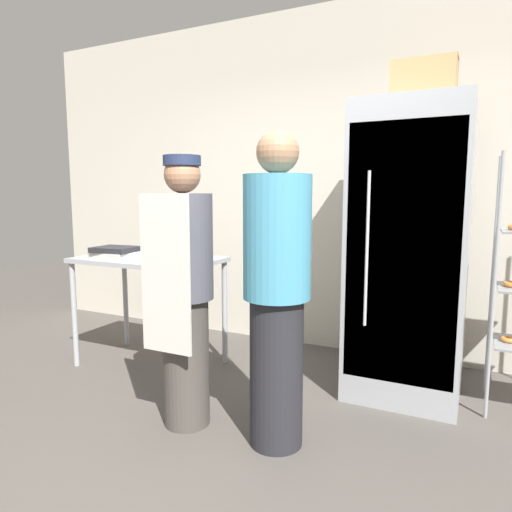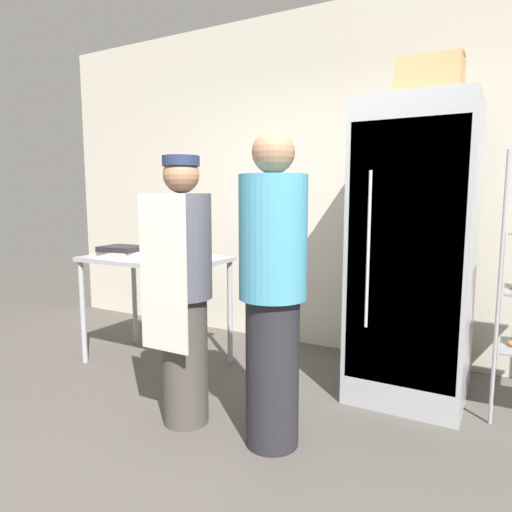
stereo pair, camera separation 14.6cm
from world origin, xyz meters
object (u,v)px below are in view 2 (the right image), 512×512
donut_box (178,254)px  person_baker (183,288)px  refrigerator (414,253)px  cardboard_storage_box (429,79)px  binder_stack (122,252)px  person_customer (273,290)px  blender_pitcher (156,241)px

donut_box → person_baker: 0.87m
refrigerator → cardboard_storage_box: 1.12m
binder_stack → cardboard_storage_box: size_ratio=0.83×
cardboard_storage_box → person_baker: 2.04m
binder_stack → person_baker: person_baker is taller
refrigerator → person_customer: size_ratio=1.16×
blender_pitcher → person_customer: person_customer is taller
blender_pitcher → person_customer: (1.47, -0.75, -0.13)m
blender_pitcher → refrigerator: bearing=8.2°
binder_stack → person_baker: 1.12m
blender_pitcher → donut_box: bearing=-21.0°
donut_box → person_baker: (0.56, -0.65, -0.10)m
person_baker → person_customer: (0.58, 0.03, 0.04)m
blender_pitcher → cardboard_storage_box: 2.35m
refrigerator → blender_pitcher: bearing=-171.8°
refrigerator → donut_box: size_ratio=6.69×
donut_box → person_baker: bearing=-49.6°
refrigerator → binder_stack: refrigerator is taller
binder_stack → cardboard_storage_box: cardboard_storage_box is taller
blender_pitcher → binder_stack: size_ratio=0.83×
donut_box → person_baker: size_ratio=0.18×
donut_box → cardboard_storage_box: bearing=13.7°
refrigerator → donut_box: refrigerator is taller
refrigerator → cardboard_storage_box: (0.05, 0.01, 1.12)m
donut_box → binder_stack: bearing=-160.8°
refrigerator → blender_pitcher: (-2.00, -0.29, 0.01)m
person_baker → person_customer: 0.58m
donut_box → cardboard_storage_box: cardboard_storage_box is taller
refrigerator → blender_pitcher: 2.02m
person_baker → blender_pitcher: bearing=138.6°
refrigerator → person_customer: (-0.54, -1.03, -0.12)m
cardboard_storage_box → binder_stack: bearing=-165.1°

